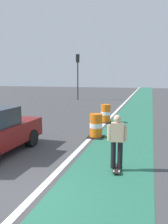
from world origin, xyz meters
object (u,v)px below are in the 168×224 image
object	(u,v)px
skateboarder_on_lane	(117,141)
traffic_barrel_front	(96,126)
traffic_light_corner	(78,69)
traffic_barrel_mid	(106,114)

from	to	relation	value
skateboarder_on_lane	traffic_barrel_front	xyz separation A→B (m)	(-1.45, 3.67, -0.38)
traffic_light_corner	skateboarder_on_lane	bearing A→B (deg)	-70.14
traffic_barrel_front	traffic_barrel_mid	bearing A→B (deg)	93.34
traffic_barrel_front	traffic_light_corner	xyz separation A→B (m)	(-5.71, 16.15, 2.97)
traffic_barrel_front	traffic_light_corner	world-z (taller)	traffic_light_corner
skateboarder_on_lane	traffic_barrel_front	world-z (taller)	skateboarder_on_lane
traffic_barrel_mid	traffic_light_corner	xyz separation A→B (m)	(-5.50, 12.55, 2.97)
skateboarder_on_lane	traffic_light_corner	bearing A→B (deg)	109.86
traffic_barrel_front	traffic_light_corner	distance (m)	17.38
traffic_barrel_front	traffic_barrel_mid	size ratio (longest dim) A/B	1.00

